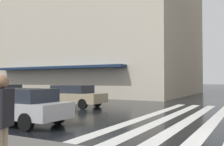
{
  "coord_description": "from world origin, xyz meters",
  "views": [
    {
      "loc": [
        -8.29,
        -0.67,
        1.74
      ],
      "look_at": [
        4.03,
        6.0,
        2.13
      ],
      "focal_mm": 41.77,
      "sensor_mm": 36.0,
      "label": 1
    }
  ],
  "objects_px": {
    "car_champagne": "(74,95)",
    "car_silver": "(20,105)",
    "car_black": "(4,93)",
    "pedestrian_by_billboard": "(1,119)"
  },
  "relations": [
    {
      "from": "car_champagne",
      "to": "car_silver",
      "type": "height_order",
      "value": "same"
    },
    {
      "from": "car_champagne",
      "to": "car_black",
      "type": "bearing_deg",
      "value": 90.0
    },
    {
      "from": "car_champagne",
      "to": "car_black",
      "type": "distance_m",
      "value": 6.66
    },
    {
      "from": "car_champagne",
      "to": "car_black",
      "type": "height_order",
      "value": "same"
    },
    {
      "from": "car_champagne",
      "to": "pedestrian_by_billboard",
      "type": "relative_size",
      "value": 2.44
    },
    {
      "from": "car_black",
      "to": "car_silver",
      "type": "xyz_separation_m",
      "value": [
        -6.5,
        -8.92,
        0.0
      ]
    },
    {
      "from": "car_black",
      "to": "car_silver",
      "type": "height_order",
      "value": "same"
    },
    {
      "from": "car_black",
      "to": "car_silver",
      "type": "relative_size",
      "value": 1.0
    },
    {
      "from": "car_champagne",
      "to": "pedestrian_by_billboard",
      "type": "distance_m",
      "value": 12.97
    },
    {
      "from": "car_champagne",
      "to": "pedestrian_by_billboard",
      "type": "xyz_separation_m",
      "value": [
        -11.02,
        -6.84,
        0.38
      ]
    }
  ]
}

